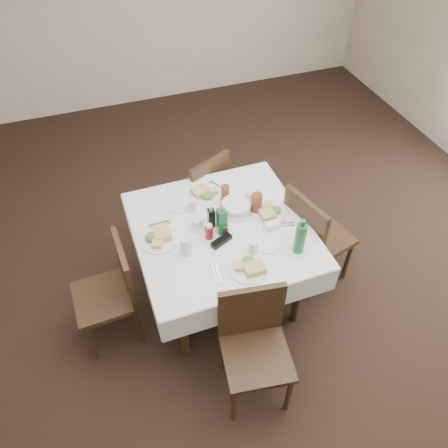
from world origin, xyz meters
name	(u,v)px	position (x,y,z in m)	size (l,w,h in m)	color
ground_plane	(239,303)	(0.00, 0.00, 0.00)	(7.00, 7.00, 0.00)	black
room_shell	(247,121)	(0.00, 0.00, 1.71)	(6.04, 7.04, 2.80)	#BCB094
dining_table	(222,236)	(-0.10, 0.16, 0.68)	(1.24, 1.24, 0.76)	black
chair_north	(203,189)	(-0.01, 0.91, 0.49)	(0.54, 0.54, 0.87)	black
chair_south	(254,338)	(-0.15, -0.61, 0.51)	(0.48, 0.48, 0.90)	black
chair_east	(312,234)	(0.61, 0.07, 0.53)	(0.54, 0.54, 0.93)	black
chair_west	(114,287)	(-0.92, 0.10, 0.50)	(0.43, 0.43, 0.88)	black
meal_north	(205,193)	(-0.10, 0.53, 0.78)	(0.25, 0.25, 0.06)	white
meal_south	(249,267)	(-0.05, -0.26, 0.78)	(0.26, 0.26, 0.06)	white
meal_east	(269,212)	(0.28, 0.18, 0.78)	(0.26, 0.26, 0.06)	white
meal_west	(159,238)	(-0.55, 0.19, 0.78)	(0.27, 0.27, 0.06)	white
side_plate_a	(177,207)	(-0.34, 0.48, 0.77)	(0.15, 0.15, 0.01)	white
side_plate_b	(268,246)	(0.15, -0.11, 0.77)	(0.15, 0.15, 0.01)	white
water_n	(193,205)	(-0.24, 0.40, 0.82)	(0.06, 0.06, 0.11)	silver
water_s	(253,248)	(0.02, -0.13, 0.82)	(0.06, 0.06, 0.11)	silver
water_e	(250,198)	(0.19, 0.33, 0.82)	(0.06, 0.06, 0.12)	silver
water_w	(186,246)	(-0.40, 0.02, 0.83)	(0.08, 0.08, 0.14)	silver
iced_tea_a	(225,193)	(0.03, 0.44, 0.83)	(0.06, 0.06, 0.13)	brown
iced_tea_b	(257,203)	(0.20, 0.24, 0.84)	(0.08, 0.08, 0.16)	brown
bread_basket	(236,207)	(0.06, 0.29, 0.80)	(0.24, 0.24, 0.08)	silver
oil_cruet_dark	(211,217)	(-0.16, 0.20, 0.85)	(0.05, 0.05, 0.20)	black
oil_cruet_green	(222,220)	(-0.11, 0.12, 0.87)	(0.06, 0.06, 0.26)	#1A5C2E
ketchup_bottle	(209,232)	(-0.21, 0.10, 0.82)	(0.06, 0.06, 0.12)	maroon
salt_shaker	(220,229)	(-0.12, 0.12, 0.80)	(0.03, 0.03, 0.07)	white
pepper_shaker	(226,230)	(-0.09, 0.10, 0.80)	(0.04, 0.04, 0.08)	#3E2E19
coffee_mug	(197,224)	(-0.26, 0.22, 0.80)	(0.12, 0.11, 0.08)	white
sunglasses	(221,241)	(-0.14, 0.03, 0.78)	(0.17, 0.11, 0.03)	black
green_bottle	(300,238)	(0.33, -0.21, 0.89)	(0.07, 0.07, 0.28)	#1A5C2E
sugar_caddy	(271,225)	(0.24, 0.04, 0.79)	(0.10, 0.06, 0.05)	white
cutlery_n	(216,187)	(0.01, 0.60, 0.77)	(0.10, 0.16, 0.01)	silver
cutlery_s	(216,273)	(-0.26, -0.22, 0.77)	(0.06, 0.16, 0.01)	silver
cutlery_e	(282,225)	(0.32, 0.04, 0.77)	(0.18, 0.09, 0.01)	silver
cutlery_w	(160,224)	(-0.51, 0.34, 0.77)	(0.16, 0.04, 0.01)	silver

